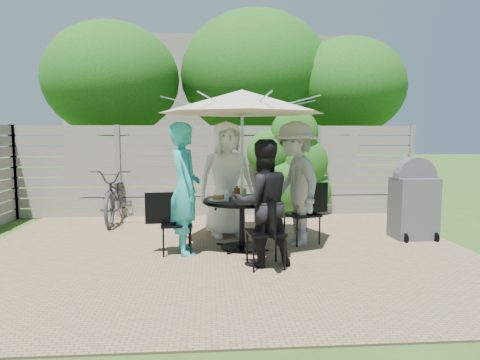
{
  "coord_description": "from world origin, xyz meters",
  "views": [
    {
      "loc": [
        -0.21,
        -5.61,
        1.65
      ],
      "look_at": [
        0.25,
        0.65,
        0.99
      ],
      "focal_mm": 32.0,
      "sensor_mm": 36.0,
      "label": 1
    }
  ],
  "objects": [
    {
      "name": "glass_left",
      "position": [
        0.04,
        0.29,
        0.8
      ],
      "size": [
        0.07,
        0.07,
        0.14
      ],
      "primitive_type": "cylinder",
      "color": "silver",
      "rests_on": "patio_table"
    },
    {
      "name": "syrup_jug",
      "position": [
        0.2,
        0.49,
        0.81
      ],
      "size": [
        0.09,
        0.09,
        0.16
      ],
      "primitive_type": "cylinder",
      "color": "#59280C",
      "rests_on": "patio_table"
    },
    {
      "name": "glass_right",
      "position": [
        0.5,
        0.61,
        0.8
      ],
      "size": [
        0.07,
        0.07,
        0.14
      ],
      "primitive_type": "cylinder",
      "color": "silver",
      "rests_on": "patio_table"
    },
    {
      "name": "chair_right",
      "position": [
        1.21,
        0.67,
        0.28
      ],
      "size": [
        0.71,
        0.56,
        0.93
      ],
      "rotation": [
        0.0,
        0.0,
        3.46
      ],
      "color": "black",
      "rests_on": "ground"
    },
    {
      "name": "bbq_grill",
      "position": [
        3.02,
        0.84,
        0.6
      ],
      "size": [
        0.65,
        0.51,
        1.31
      ],
      "rotation": [
        0.0,
        0.0,
        0.03
      ],
      "color": "#4E4E53",
      "rests_on": "ground"
    },
    {
      "name": "plate_back",
      "position": [
        0.19,
        0.8,
        0.76
      ],
      "size": [
        0.26,
        0.26,
        0.06
      ],
      "color": "white",
      "rests_on": "patio_table"
    },
    {
      "name": "plate_right",
      "position": [
        0.62,
        0.53,
        0.76
      ],
      "size": [
        0.26,
        0.26,
        0.06
      ],
      "color": "white",
      "rests_on": "patio_table"
    },
    {
      "name": "plate_left",
      "position": [
        -0.08,
        0.37,
        0.76
      ],
      "size": [
        0.26,
        0.26,
        0.06
      ],
      "color": "white",
      "rests_on": "patio_table"
    },
    {
      "name": "person_right",
      "position": [
        1.08,
        0.64,
        0.93
      ],
      "size": [
        0.94,
        1.32,
        1.85
      ],
      "primitive_type": "imported",
      "rotation": [
        0.0,
        0.0,
        4.94
      ],
      "color": "#A1A29D",
      "rests_on": "ground"
    },
    {
      "name": "coffee_cup",
      "position": [
        0.31,
        0.69,
        0.79
      ],
      "size": [
        0.08,
        0.08,
        0.12
      ],
      "primitive_type": "cylinder",
      "color": "#C6B293",
      "rests_on": "patio_table"
    },
    {
      "name": "backyard_envelope",
      "position": [
        0.09,
        10.29,
        2.61
      ],
      "size": [
        60.0,
        60.0,
        5.0
      ],
      "color": "#33541A",
      "rests_on": "ground"
    },
    {
      "name": "plate_extra",
      "position": [
        0.51,
        0.2,
        0.76
      ],
      "size": [
        0.24,
        0.24,
        0.06
      ],
      "color": "white",
      "rests_on": "patio_table"
    },
    {
      "name": "glass_front",
      "position": [
        0.43,
        0.22,
        0.8
      ],
      "size": [
        0.07,
        0.07,
        0.14
      ],
      "primitive_type": "cylinder",
      "color": "silver",
      "rests_on": "patio_table"
    },
    {
      "name": "plate_front",
      "position": [
        0.35,
        0.1,
        0.76
      ],
      "size": [
        0.26,
        0.26,
        0.06
      ],
      "color": "white",
      "rests_on": "patio_table"
    },
    {
      "name": "person_left",
      "position": [
        -0.54,
        0.26,
        0.91
      ],
      "size": [
        0.58,
        0.75,
        1.83
      ],
      "primitive_type": "imported",
      "rotation": [
        0.0,
        0.0,
        8.08
      ],
      "color": "#2AB3B6",
      "rests_on": "ground"
    },
    {
      "name": "person_front",
      "position": [
        0.46,
        -0.36,
        0.8
      ],
      "size": [
        0.9,
        0.77,
        1.6
      ],
      "primitive_type": "imported",
      "rotation": [
        0.0,
        0.0,
        3.37
      ],
      "color": "black",
      "rests_on": "ground"
    },
    {
      "name": "chair_back",
      "position": [
        0.05,
        1.39,
        0.29
      ],
      "size": [
        0.58,
        0.74,
        0.97
      ],
      "rotation": [
        0.0,
        0.0,
        4.99
      ],
      "color": "black",
      "rests_on": "ground"
    },
    {
      "name": "chair_left",
      "position": [
        -0.67,
        0.23,
        0.26
      ],
      "size": [
        0.65,
        0.46,
        0.87
      ],
      "rotation": [
        0.0,
        0.0,
        6.38
      ],
      "color": "black",
      "rests_on": "ground"
    },
    {
      "name": "bicycle",
      "position": [
        -1.96,
        2.6,
        0.52
      ],
      "size": [
        0.75,
        1.99,
        1.03
      ],
      "primitive_type": "imported",
      "rotation": [
        0.0,
        0.0,
        0.03
      ],
      "color": "#333338",
      "rests_on": "ground"
    },
    {
      "name": "patio_table",
      "position": [
        0.27,
        0.45,
        0.51
      ],
      "size": [
        1.34,
        1.34,
        0.73
      ],
      "rotation": [
        0.0,
        0.0,
        0.23
      ],
      "color": "black",
      "rests_on": "ground"
    },
    {
      "name": "chair_front",
      "position": [
        0.49,
        -0.49,
        0.28
      ],
      "size": [
        0.49,
        0.68,
        0.92
      ],
      "rotation": [
        0.0,
        0.0,
        1.69
      ],
      "color": "black",
      "rests_on": "ground"
    },
    {
      "name": "person_back",
      "position": [
        0.08,
        1.26,
        0.94
      ],
      "size": [
        1.03,
        0.79,
        1.87
      ],
      "primitive_type": "imported",
      "rotation": [
        0.0,
        0.0,
        6.51
      ],
      "color": "white",
      "rests_on": "ground"
    },
    {
      "name": "umbrella",
      "position": [
        0.27,
        0.45,
        2.12
      ],
      "size": [
        2.83,
        2.83,
        2.28
      ],
      "rotation": [
        0.0,
        0.0,
        0.23
      ],
      "color": "silver",
      "rests_on": "ground"
    },
    {
      "name": "glass_back",
      "position": [
        0.11,
        0.68,
        0.8
      ],
      "size": [
        0.07,
        0.07,
        0.14
      ],
      "primitive_type": "cylinder",
      "color": "silver",
      "rests_on": "patio_table"
    }
  ]
}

